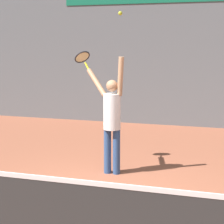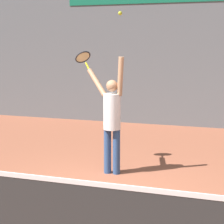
% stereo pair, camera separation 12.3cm
% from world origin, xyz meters
% --- Properties ---
extents(ground_plane, '(18.00, 18.00, 0.00)m').
position_xyz_m(ground_plane, '(0.00, 0.00, 0.00)').
color(ground_plane, '#9E563D').
extents(back_wall, '(18.00, 0.10, 5.00)m').
position_xyz_m(back_wall, '(0.00, 6.19, 2.50)').
color(back_wall, slate).
rests_on(back_wall, ground_plane).
extents(court_net, '(7.34, 0.07, 1.06)m').
position_xyz_m(court_net, '(0.00, -1.66, 0.50)').
color(court_net, '#333333').
rests_on(court_net, ground_plane).
extents(tennis_player, '(0.84, 0.54, 2.08)m').
position_xyz_m(tennis_player, '(-0.31, 1.44, 1.03)').
color(tennis_player, '#2D4C7F').
rests_on(tennis_player, ground_plane).
extents(tennis_racket, '(0.39, 0.39, 0.36)m').
position_xyz_m(tennis_racket, '(-1.02, 1.90, 2.04)').
color(tennis_racket, yellow).
extents(tennis_ball, '(0.07, 0.07, 0.07)m').
position_xyz_m(tennis_ball, '(-0.12, 1.34, 2.79)').
color(tennis_ball, '#CCDB2D').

